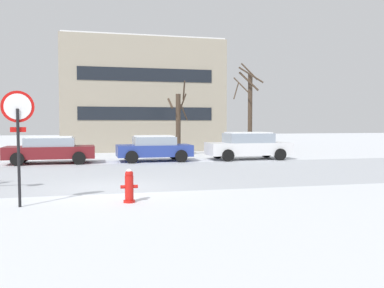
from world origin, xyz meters
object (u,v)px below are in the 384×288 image
(stop_sign, at_px, (18,126))
(parked_car_white, at_px, (248,146))
(fire_hydrant, at_px, (129,186))
(parked_car_blue, at_px, (154,148))
(parked_car_maroon, at_px, (50,149))

(stop_sign, bearing_deg, parked_car_white, 47.71)
(stop_sign, distance_m, fire_hydrant, 3.05)
(stop_sign, xyz_separation_m, parked_car_blue, (5.05, 11.49, -1.27))
(stop_sign, relative_size, parked_car_white, 0.61)
(fire_hydrant, relative_size, parked_car_blue, 0.22)
(parked_car_maroon, xyz_separation_m, parked_car_white, (10.49, -0.18, 0.07))
(parked_car_maroon, bearing_deg, parked_car_white, -0.97)
(stop_sign, height_order, parked_car_maroon, stop_sign)
(fire_hydrant, height_order, parked_car_white, parked_car_white)
(stop_sign, height_order, parked_car_white, stop_sign)
(fire_hydrant, bearing_deg, parked_car_maroon, 103.83)
(fire_hydrant, xyz_separation_m, parked_car_blue, (2.42, 11.49, 0.27))
(parked_car_white, bearing_deg, fire_hydrant, -124.09)
(stop_sign, bearing_deg, parked_car_maroon, 90.97)
(parked_car_maroon, xyz_separation_m, parked_car_blue, (5.25, -0.01, 0.00))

